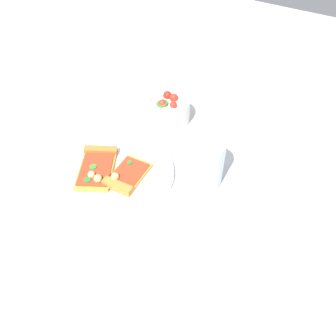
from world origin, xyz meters
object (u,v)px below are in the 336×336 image
Objects in this scene: salad_bowl at (169,110)px; paper_napkin at (187,255)px; plate at (116,173)px; soda_glass at (205,163)px; pizza_slice_far at (125,177)px; pizza_slice_near at (97,166)px.

salad_bowl is 0.43m from paper_napkin.
soda_glass is (-0.09, 0.19, 0.05)m from plate.
soda_glass is 0.96× the size of paper_napkin.
plate is at bearing -105.30° from pizza_slice_far.
pizza_slice_near is at bearing -72.36° from plate.
soda_glass is at bearing 50.26° from salad_bowl.
plate is 0.21m from soda_glass.
pizza_slice_near is 0.26m from salad_bowl.
pizza_slice_near reaches higher than plate.
salad_bowl is 0.95× the size of soda_glass.
salad_bowl is 0.91× the size of paper_napkin.
soda_glass is at bearing 114.67° from pizza_slice_near.
pizza_slice_far is 0.96× the size of soda_glass.
salad_bowl reaches higher than pizza_slice_near.
pizza_slice_near is 1.31× the size of soda_glass.
paper_napkin is (0.10, 0.25, -0.01)m from plate.
pizza_slice_far reaches higher than paper_napkin.
plate is 0.25m from salad_bowl.
plate is 2.40× the size of pizza_slice_far.
salad_bowl is at bearing -129.74° from soda_glass.
soda_glass is 0.21m from paper_napkin.
paper_napkin is (0.35, 0.25, -0.03)m from salad_bowl.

